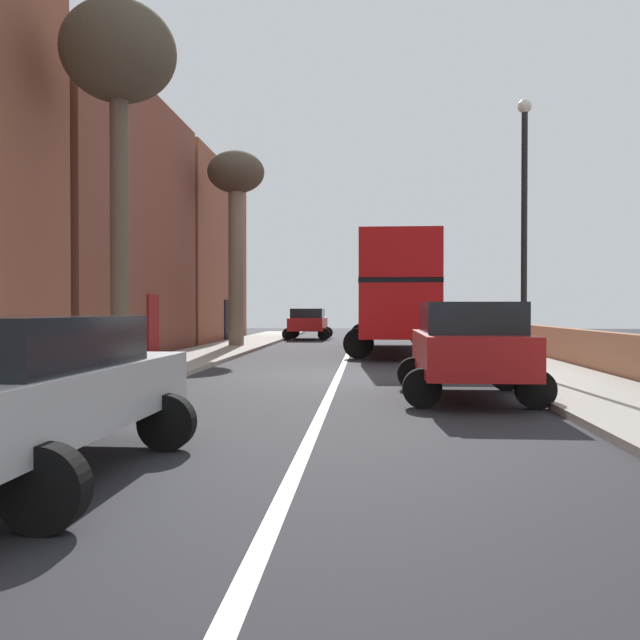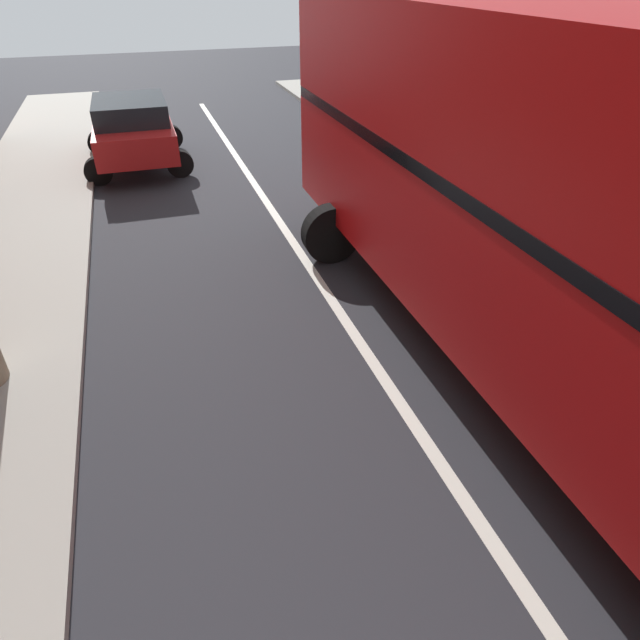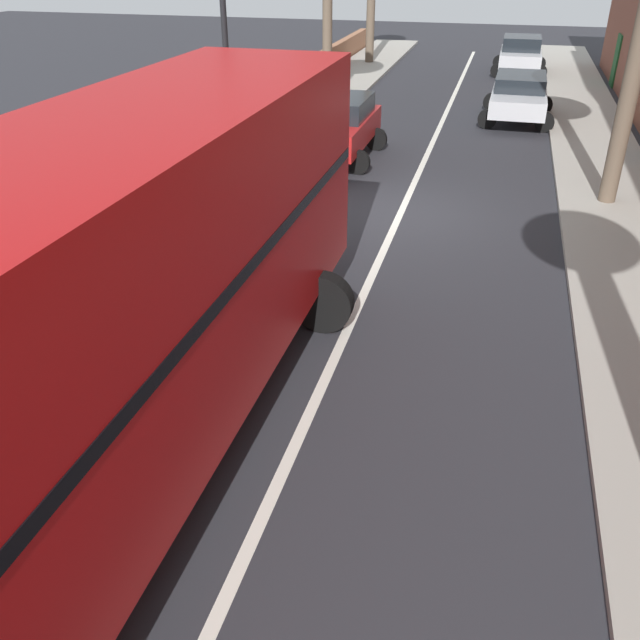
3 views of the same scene
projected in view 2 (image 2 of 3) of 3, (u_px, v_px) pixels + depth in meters
name	position (u px, v px, depth m)	size (l,w,h in m)	color
double_decker_bus	(576.00, 201.00, 5.52)	(3.59, 11.48, 4.06)	#B30E0F
parked_car_red_left_3	(133.00, 128.00, 13.50)	(2.52, 4.05, 1.65)	#AD1919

